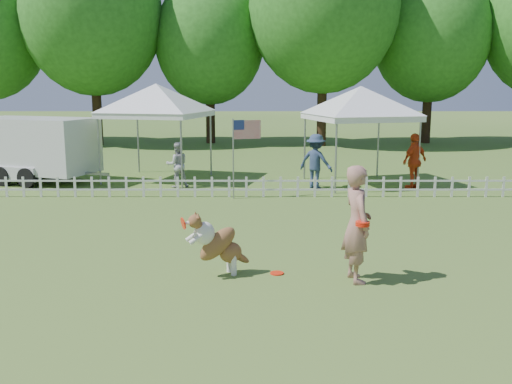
{
  "coord_description": "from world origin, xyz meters",
  "views": [
    {
      "loc": [
        -0.46,
        -9.33,
        3.25
      ],
      "look_at": [
        -0.47,
        2.0,
        1.1
      ],
      "focal_mm": 40.0,
      "sensor_mm": 36.0,
      "label": 1
    }
  ],
  "objects_px": {
    "frisbee_on_turf": "(277,273)",
    "spectator_c": "(415,161)",
    "dog": "(219,244)",
    "handler": "(357,224)",
    "spectator_a": "(177,165)",
    "flag_pole": "(233,159)",
    "cargo_trailer": "(34,149)",
    "spectator_b": "(316,161)",
    "canopy_tent_left": "(157,133)",
    "canopy_tent_right": "(359,137)"
  },
  "relations": [
    {
      "from": "flag_pole",
      "to": "frisbee_on_turf",
      "type": "bearing_deg",
      "value": -100.53
    },
    {
      "from": "canopy_tent_left",
      "to": "spectator_b",
      "type": "xyz_separation_m",
      "value": [
        5.24,
        -1.58,
        -0.74
      ]
    },
    {
      "from": "flag_pole",
      "to": "dog",
      "type": "bearing_deg",
      "value": -109.16
    },
    {
      "from": "handler",
      "to": "cargo_trailer",
      "type": "distance_m",
      "value": 13.39
    },
    {
      "from": "handler",
      "to": "spectator_c",
      "type": "height_order",
      "value": "handler"
    },
    {
      "from": "spectator_a",
      "to": "flag_pole",
      "type": "bearing_deg",
      "value": 120.19
    },
    {
      "from": "cargo_trailer",
      "to": "spectator_b",
      "type": "relative_size",
      "value": 2.91
    },
    {
      "from": "flag_pole",
      "to": "spectator_b",
      "type": "height_order",
      "value": "flag_pole"
    },
    {
      "from": "spectator_c",
      "to": "cargo_trailer",
      "type": "bearing_deg",
      "value": -42.05
    },
    {
      "from": "dog",
      "to": "cargo_trailer",
      "type": "distance_m",
      "value": 11.73
    },
    {
      "from": "cargo_trailer",
      "to": "spectator_a",
      "type": "bearing_deg",
      "value": 7.08
    },
    {
      "from": "spectator_a",
      "to": "spectator_c",
      "type": "bearing_deg",
      "value": 162.94
    },
    {
      "from": "dog",
      "to": "flag_pole",
      "type": "relative_size",
      "value": 0.49
    },
    {
      "from": "cargo_trailer",
      "to": "spectator_b",
      "type": "distance_m",
      "value": 9.38
    },
    {
      "from": "frisbee_on_turf",
      "to": "spectator_c",
      "type": "bearing_deg",
      "value": 60.73
    },
    {
      "from": "cargo_trailer",
      "to": "spectator_c",
      "type": "bearing_deg",
      "value": 13.08
    },
    {
      "from": "dog",
      "to": "frisbee_on_turf",
      "type": "height_order",
      "value": "dog"
    },
    {
      "from": "flag_pole",
      "to": "spectator_b",
      "type": "relative_size",
      "value": 1.34
    },
    {
      "from": "spectator_a",
      "to": "canopy_tent_right",
      "type": "bearing_deg",
      "value": 171.23
    },
    {
      "from": "dog",
      "to": "canopy_tent_left",
      "type": "height_order",
      "value": "canopy_tent_left"
    },
    {
      "from": "spectator_a",
      "to": "cargo_trailer",
      "type": "bearing_deg",
      "value": -27.09
    },
    {
      "from": "canopy_tent_left",
      "to": "cargo_trailer",
      "type": "bearing_deg",
      "value": -159.8
    },
    {
      "from": "handler",
      "to": "spectator_c",
      "type": "bearing_deg",
      "value": -31.11
    },
    {
      "from": "canopy_tent_left",
      "to": "canopy_tent_right",
      "type": "relative_size",
      "value": 1.03
    },
    {
      "from": "cargo_trailer",
      "to": "spectator_a",
      "type": "xyz_separation_m",
      "value": [
        4.92,
        -1.03,
        -0.37
      ]
    },
    {
      "from": "dog",
      "to": "cargo_trailer",
      "type": "xyz_separation_m",
      "value": [
        -6.78,
        9.56,
        0.53
      ]
    },
    {
      "from": "handler",
      "to": "spectator_c",
      "type": "relative_size",
      "value": 1.12
    },
    {
      "from": "spectator_c",
      "to": "dog",
      "type": "bearing_deg",
      "value": 19.74
    },
    {
      "from": "handler",
      "to": "frisbee_on_turf",
      "type": "xyz_separation_m",
      "value": [
        -1.31,
        0.34,
        -0.97
      ]
    },
    {
      "from": "spectator_c",
      "to": "canopy_tent_right",
      "type": "bearing_deg",
      "value": -65.79
    },
    {
      "from": "dog",
      "to": "canopy_tent_right",
      "type": "bearing_deg",
      "value": 41.93
    },
    {
      "from": "dog",
      "to": "canopy_tent_right",
      "type": "xyz_separation_m",
      "value": [
        4.02,
        9.19,
        0.99
      ]
    },
    {
      "from": "canopy_tent_left",
      "to": "spectator_b",
      "type": "distance_m",
      "value": 5.52
    },
    {
      "from": "dog",
      "to": "canopy_tent_left",
      "type": "distance_m",
      "value": 10.4
    },
    {
      "from": "canopy_tent_left",
      "to": "flag_pole",
      "type": "distance_m",
      "value": 4.28
    },
    {
      "from": "canopy_tent_left",
      "to": "spectator_a",
      "type": "distance_m",
      "value": 1.9
    },
    {
      "from": "dog",
      "to": "canopy_tent_left",
      "type": "xyz_separation_m",
      "value": [
        -2.71,
        9.98,
        1.03
      ]
    },
    {
      "from": "cargo_trailer",
      "to": "spectator_b",
      "type": "bearing_deg",
      "value": 11.86
    },
    {
      "from": "canopy_tent_left",
      "to": "cargo_trailer",
      "type": "height_order",
      "value": "canopy_tent_left"
    },
    {
      "from": "spectator_c",
      "to": "handler",
      "type": "bearing_deg",
      "value": 32.75
    },
    {
      "from": "cargo_trailer",
      "to": "spectator_c",
      "type": "distance_m",
      "value": 12.45
    },
    {
      "from": "spectator_b",
      "to": "cargo_trailer",
      "type": "bearing_deg",
      "value": 24.16
    },
    {
      "from": "spectator_a",
      "to": "frisbee_on_turf",
      "type": "bearing_deg",
      "value": 93.53
    },
    {
      "from": "spectator_c",
      "to": "flag_pole",
      "type": "bearing_deg",
      "value": -20.38
    },
    {
      "from": "dog",
      "to": "spectator_b",
      "type": "bearing_deg",
      "value": 48.81
    },
    {
      "from": "handler",
      "to": "cargo_trailer",
      "type": "bearing_deg",
      "value": 32.73
    },
    {
      "from": "handler",
      "to": "canopy_tent_left",
      "type": "height_order",
      "value": "canopy_tent_left"
    },
    {
      "from": "cargo_trailer",
      "to": "dog",
      "type": "bearing_deg",
      "value": -35.71
    },
    {
      "from": "canopy_tent_right",
      "to": "cargo_trailer",
      "type": "xyz_separation_m",
      "value": [
        -10.79,
        0.37,
        -0.46
      ]
    },
    {
      "from": "handler",
      "to": "spectator_a",
      "type": "relative_size",
      "value": 1.35
    }
  ]
}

